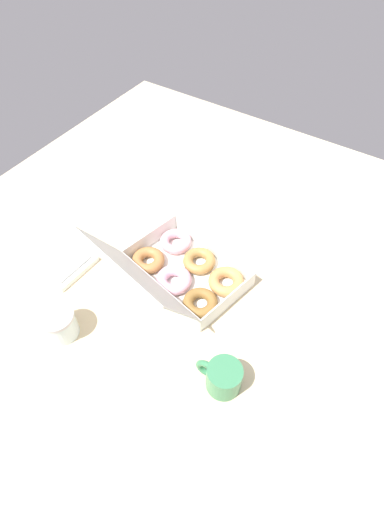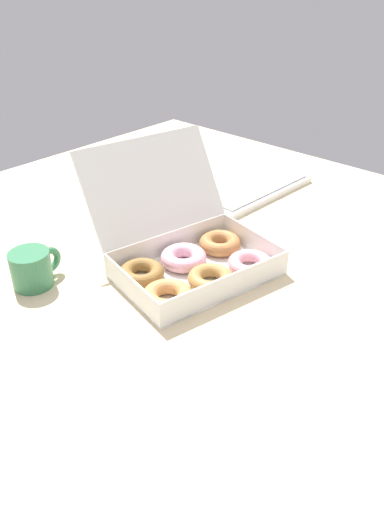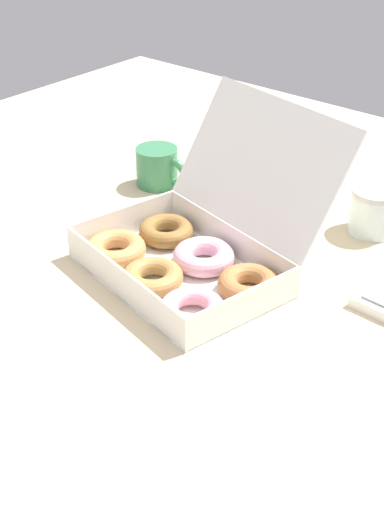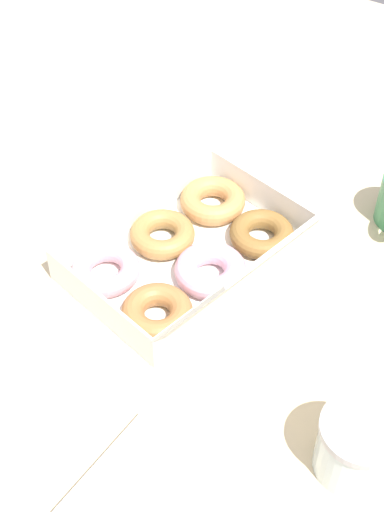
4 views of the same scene
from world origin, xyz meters
The scene contains 5 objects.
ground_plane centered at (0.00, 0.00, -1.00)cm, with size 180.00×180.00×2.00cm, color beige.
donut_box centered at (4.88, 2.00, 3.39)cm, with size 40.90×41.12×25.76cm.
keyboard centered at (50.17, 17.36, 1.06)cm, with size 39.11×16.90×2.20cm.
coffee_mug centered at (-21.65, 23.92, 4.15)cm, with size 12.11×8.71×8.09cm.
glass_jar centered at (21.96, 35.04, 4.36)cm, with size 9.45×9.45×8.63cm.
Camera 2 is at (-65.31, -62.17, 61.90)cm, focal length 35.00 mm.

